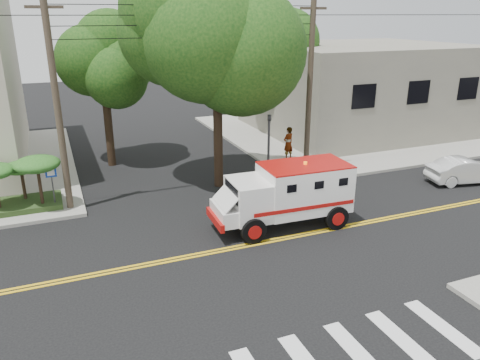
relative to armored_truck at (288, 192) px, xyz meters
name	(u,v)px	position (x,y,z in m)	size (l,w,h in m)	color
ground	(240,247)	(-2.49, -1.04, -1.44)	(100.00, 100.00, 0.00)	black
sidewalk_ne	(342,132)	(11.01, 12.46, -1.37)	(17.00, 17.00, 0.15)	gray
building_right	(359,87)	(12.51, 12.96, 1.71)	(14.00, 12.00, 6.00)	slate
utility_pole_left	(58,109)	(-8.09, 4.96, 3.06)	(0.28, 0.28, 9.00)	#382D23
utility_pole_right	(309,91)	(3.81, 5.16, 3.06)	(0.28, 0.28, 9.00)	#382D23
tree_main	(228,36)	(-0.55, 5.17, 5.76)	(6.08, 5.70, 9.85)	black
tree_left	(109,62)	(-5.17, 10.75, 4.29)	(4.48, 4.20, 7.70)	black
tree_right	(272,45)	(6.36, 14.73, 4.65)	(4.80, 4.50, 8.20)	black
traffic_signal	(269,142)	(1.31, 4.56, 0.78)	(0.15, 0.18, 3.60)	#3F3F42
accessibility_sign	(52,181)	(-8.69, 5.13, -0.08)	(0.45, 0.10, 2.02)	#3F3F42
palm_planter	(20,176)	(-9.92, 5.59, 0.20)	(3.52, 2.63, 2.36)	#1E3314
armored_truck	(288,192)	(0.00, 0.00, 0.00)	(5.65, 2.46, 2.54)	white
parked_sedan	(466,171)	(10.80, 1.11, -0.80)	(1.36, 3.90, 1.28)	#BCBCBC
pedestrian_a	(288,143)	(4.07, 7.68, -0.33)	(0.70, 0.46, 1.93)	gray
pedestrian_b	(323,141)	(6.32, 7.57, -0.39)	(0.88, 0.69, 1.82)	gray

